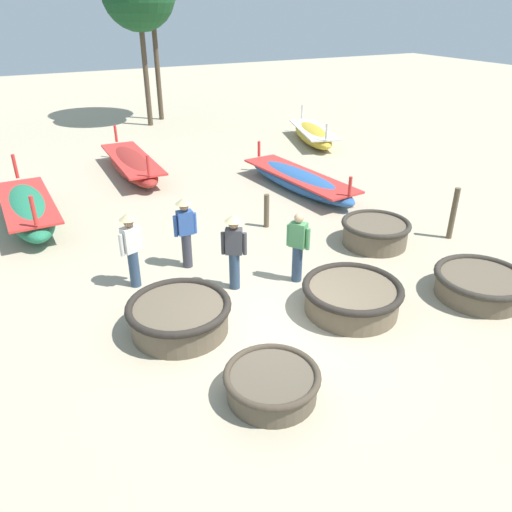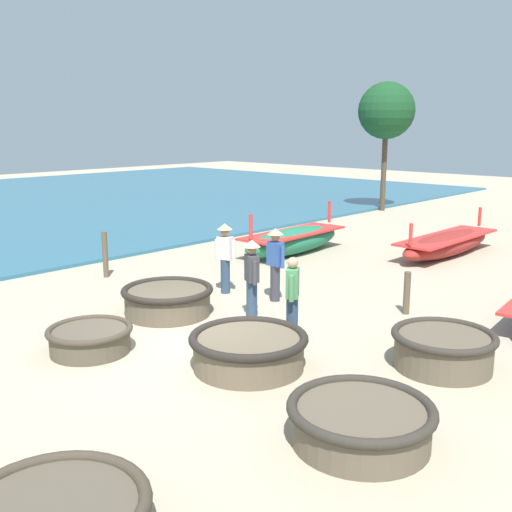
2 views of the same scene
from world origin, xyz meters
name	(u,v)px [view 2 (image 2 of 2)]	position (x,y,z in m)	size (l,w,h in m)	color
ground_plane	(189,344)	(0.00, 0.00, 0.00)	(80.00, 80.00, 0.00)	tan
coracle_center	(361,421)	(4.21, -0.81, 0.29)	(1.87, 1.87, 0.54)	brown
coracle_far_right	(168,299)	(-1.66, 0.84, 0.33)	(1.92, 1.92, 0.60)	brown
coracle_front_right	(249,349)	(1.55, -0.05, 0.32)	(1.96, 1.96, 0.59)	brown
coracle_front_left	(443,348)	(3.87, 2.12, 0.34)	(1.70, 1.70, 0.62)	brown
coracle_tilted	(90,338)	(-0.98, -1.44, 0.25)	(1.50, 1.50, 0.46)	brown
long_boat_blue_hull	(447,243)	(-0.06, 10.40, 0.36)	(1.26, 4.90, 1.25)	maroon
long_boat_red_hull	(293,240)	(-3.65, 7.36, 0.41)	(1.39, 4.32, 1.45)	#237551
fisherman_standing_left	(252,275)	(-0.12, 1.78, 0.96)	(0.47, 0.36, 1.67)	#2D425B
fisherman_with_hat	(292,296)	(1.21, 1.46, 0.84)	(0.37, 0.45, 1.57)	#2D425B
fisherman_crouching	(225,253)	(-1.97, 2.82, 0.96)	(0.51, 0.36, 1.67)	#2D425B
fisherman_hauling	(275,260)	(-0.68, 3.13, 0.96)	(0.53, 0.36, 1.67)	#383842
mooring_post_shoreline	(105,255)	(-5.34, 1.73, 0.60)	(0.14, 0.14, 1.21)	brown
mooring_post_mid_beach	(407,293)	(1.98, 4.30, 0.46)	(0.14, 0.14, 0.91)	brown
tree_leftmost	(386,111)	(-6.71, 17.57, 4.50)	(2.55, 2.55, 5.81)	#4C3D2D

